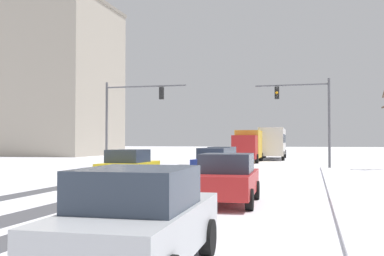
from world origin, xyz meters
TOP-DOWN VIEW (x-y plane):
  - wheel_track_left_lane at (-0.54, 15.42)m, footprint 1.18×33.92m
  - wheel_track_right_lane at (-3.57, 15.42)m, footprint 0.98×33.92m
  - wheel_track_center at (1.10, 15.42)m, footprint 0.97×33.92m
  - sidewalk_kerb_right at (9.58, 13.88)m, footprint 4.00×33.92m
  - traffic_signal_near_right at (6.75, 28.85)m, footprint 5.33×0.38m
  - traffic_signal_near_left at (-6.42, 26.88)m, footprint 6.37×0.42m
  - car_white_lead at (1.05, 25.72)m, footprint 2.00×4.19m
  - car_blue_second at (1.61, 20.55)m, footprint 1.93×4.15m
  - car_yellow_cab_third at (-1.34, 15.14)m, footprint 1.88×4.12m
  - car_red_fourth at (4.37, 9.77)m, footprint 1.99×4.18m
  - car_silver_fifth at (4.45, 1.96)m, footprint 1.95×4.16m
  - bus_oncoming at (2.77, 46.11)m, footprint 2.95×11.08m
  - box_truck_delivery at (1.11, 38.20)m, footprint 2.41×7.44m
  - office_building_far_left_block at (-35.22, 52.11)m, footprint 28.79×15.37m

SIDE VIEW (x-z plane):
  - wheel_track_left_lane at x=-0.54m, z-range 0.00..0.01m
  - wheel_track_right_lane at x=-3.57m, z-range 0.00..0.01m
  - wheel_track_center at x=1.10m, z-range 0.00..0.01m
  - sidewalk_kerb_right at x=9.58m, z-range 0.00..0.12m
  - car_white_lead at x=1.05m, z-range 0.01..1.63m
  - car_blue_second at x=1.61m, z-range 0.01..1.63m
  - car_yellow_cab_third at x=-1.34m, z-range 0.01..1.63m
  - car_red_fourth at x=4.37m, z-range 0.01..1.63m
  - car_silver_fifth at x=4.45m, z-range 0.01..1.63m
  - box_truck_delivery at x=1.11m, z-range 0.12..3.14m
  - bus_oncoming at x=2.77m, z-range 0.30..3.68m
  - traffic_signal_near_right at x=6.75m, z-range 1.13..7.63m
  - traffic_signal_near_left at x=-6.42m, z-range 1.20..7.70m
  - office_building_far_left_block at x=-35.22m, z-range 0.01..21.64m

